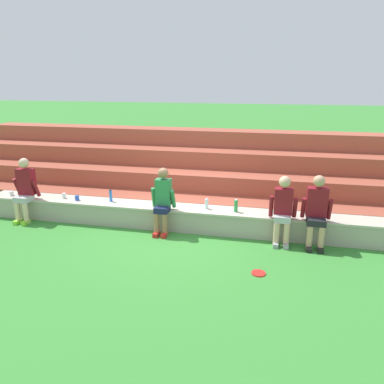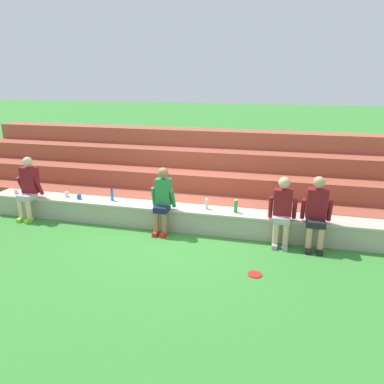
{
  "view_description": "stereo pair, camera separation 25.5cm",
  "coord_description": "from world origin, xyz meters",
  "views": [
    {
      "loc": [
        1.84,
        -6.81,
        3.05
      ],
      "look_at": [
        0.29,
        0.26,
        0.82
      ],
      "focal_mm": 34.66,
      "sensor_mm": 36.0,
      "label": 1
    },
    {
      "loc": [
        2.08,
        -6.75,
        3.05
      ],
      "look_at": [
        0.29,
        0.26,
        0.82
      ],
      "focal_mm": 34.66,
      "sensor_mm": 36.0,
      "label": 2
    }
  ],
  "objects": [
    {
      "name": "person_right_of_center",
      "position": [
        2.72,
        -0.03,
        0.72
      ],
      "size": [
        0.55,
        0.54,
        1.36
      ],
      "color": "tan",
      "rests_on": "ground"
    },
    {
      "name": "water_bottle_mid_left",
      "position": [
        0.59,
        0.29,
        0.58
      ],
      "size": [
        0.07,
        0.07,
        0.22
      ],
      "color": "silver",
      "rests_on": "stone_seating_wall"
    },
    {
      "name": "stone_seating_wall",
      "position": [
        0.0,
        0.26,
        0.25
      ],
      "size": [
        8.78,
        0.56,
        0.47
      ],
      "color": "#A8A08E",
      "rests_on": "ground"
    },
    {
      "name": "water_bottle_mid_right",
      "position": [
        -1.53,
        0.3,
        0.6
      ],
      "size": [
        0.06,
        0.06,
        0.27
      ],
      "color": "blue",
      "rests_on": "stone_seating_wall"
    },
    {
      "name": "plastic_cup_middle",
      "position": [
        -3.93,
        0.21,
        0.52
      ],
      "size": [
        0.09,
        0.09,
        0.1
      ],
      "primitive_type": "cylinder",
      "color": "white",
      "rests_on": "stone_seating_wall"
    },
    {
      "name": "person_center",
      "position": [
        2.11,
        -0.03,
        0.7
      ],
      "size": [
        0.52,
        0.48,
        1.31
      ],
      "color": "#DBAD89",
      "rests_on": "ground"
    },
    {
      "name": "person_left_of_center",
      "position": [
        -0.25,
        -0.02,
        0.71
      ],
      "size": [
        0.49,
        0.51,
        1.35
      ],
      "color": "#996B4C",
      "rests_on": "ground"
    },
    {
      "name": "ground_plane",
      "position": [
        0.0,
        0.0,
        0.0
      ],
      "size": [
        80.0,
        80.0,
        0.0
      ],
      "primitive_type": "plane",
      "color": "#388433"
    },
    {
      "name": "plastic_cup_right_end",
      "position": [
        -2.65,
        0.29,
        0.53
      ],
      "size": [
        0.08,
        0.08,
        0.12
      ],
      "primitive_type": "cylinder",
      "color": "white",
      "rests_on": "stone_seating_wall"
    },
    {
      "name": "water_bottle_near_right",
      "position": [
        1.2,
        0.23,
        0.6
      ],
      "size": [
        0.08,
        0.08,
        0.27
      ],
      "color": "green",
      "rests_on": "stone_seating_wall"
    },
    {
      "name": "frisbee",
      "position": [
        1.75,
        -1.33,
        0.01
      ],
      "size": [
        0.23,
        0.23,
        0.02
      ],
      "primitive_type": "cylinder",
      "color": "red",
      "rests_on": "ground"
    },
    {
      "name": "person_far_left",
      "position": [
        -3.41,
        0.01,
        0.74
      ],
      "size": [
        0.54,
        0.55,
        1.39
      ],
      "color": "beige",
      "rests_on": "ground"
    },
    {
      "name": "brick_bleachers",
      "position": [
        0.0,
        2.44,
        0.64
      ],
      "size": [
        12.68,
        2.8,
        1.71
      ],
      "color": "#A14A36",
      "rests_on": "ground"
    },
    {
      "name": "plastic_cup_left_end",
      "position": [
        -2.29,
        0.21,
        0.52
      ],
      "size": [
        0.09,
        0.09,
        0.1
      ],
      "primitive_type": "cylinder",
      "color": "blue",
      "rests_on": "stone_seating_wall"
    }
  ]
}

